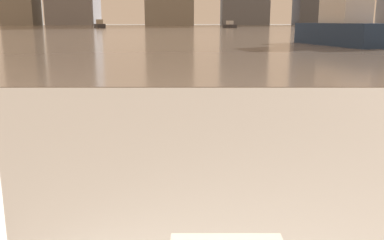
{
  "coord_description": "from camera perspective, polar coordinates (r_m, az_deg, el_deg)",
  "views": [
    {
      "loc": [
        -0.12,
        0.06,
        1.06
      ],
      "look_at": [
        -0.13,
        2.33,
        0.53
      ],
      "focal_mm": 40.0,
      "sensor_mm": 36.0,
      "label": 1
    }
  ],
  "objects": [
    {
      "name": "harbor_water",
      "position": [
        61.95,
        0.12,
        12.08
      ],
      "size": [
        180.0,
        110.0,
        0.01
      ],
      "color": "gray",
      "rests_on": "ground_plane"
    },
    {
      "name": "harbor_boat_2",
      "position": [
        20.44,
        19.59,
        11.41
      ],
      "size": [
        3.2,
        5.79,
        2.06
      ],
      "color": "navy",
      "rests_on": "harbor_water"
    },
    {
      "name": "harbor_boat_3",
      "position": [
        82.94,
        18.19,
        12.07
      ],
      "size": [
        3.21,
        4.18,
        1.51
      ],
      "color": "#335647",
      "rests_on": "harbor_water"
    },
    {
      "name": "harbor_boat_4",
      "position": [
        71.44,
        -12.21,
        12.3
      ],
      "size": [
        2.47,
        3.68,
        1.31
      ],
      "color": "#2D2D33",
      "rests_on": "harbor_water"
    },
    {
      "name": "harbor_boat_5",
      "position": [
        69.05,
        5.06,
        12.46
      ],
      "size": [
        2.07,
        3.15,
        1.12
      ],
      "color": "#2D2D33",
      "rests_on": "harbor_water"
    }
  ]
}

